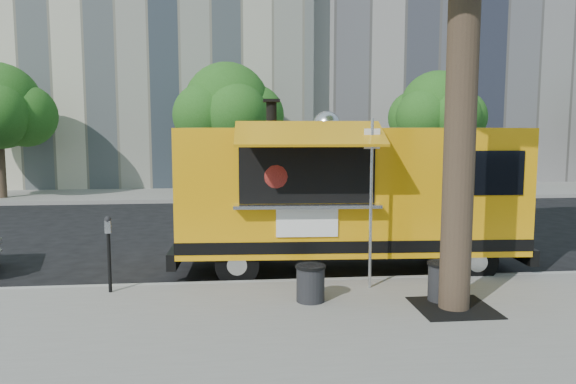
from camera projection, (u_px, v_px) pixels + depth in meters
name	position (u px, v px, depth m)	size (l,w,h in m)	color
ground	(276.00, 275.00, 11.41)	(120.00, 120.00, 0.00)	black
sidewalk	(301.00, 349.00, 7.45)	(60.00, 6.00, 0.15)	gray
curb	(280.00, 284.00, 10.48)	(60.00, 0.14, 0.16)	#999993
far_sidewalk	(251.00, 193.00, 24.73)	(60.00, 5.00, 0.15)	gray
building_mid	(440.00, 10.00, 34.18)	(20.00, 14.00, 20.00)	gray
tree_well	(454.00, 308.00, 8.89)	(1.20, 1.20, 0.02)	black
far_tree_b	(227.00, 106.00, 23.40)	(3.60, 3.60, 5.50)	#33261C
far_tree_c	(438.00, 109.00, 24.04)	(3.24, 3.24, 5.21)	#33261C
sign_post	(371.00, 193.00, 9.82)	(0.28, 0.06, 3.00)	silver
parking_meter	(109.00, 245.00, 9.65)	(0.11, 0.11, 1.33)	black
food_truck	(346.00, 192.00, 11.53)	(7.24, 3.48, 3.53)	#F3A40C
trash_bin_left	(310.00, 282.00, 9.20)	(0.50, 0.50, 0.61)	black
trash_bin_right	(443.00, 280.00, 9.21)	(0.54, 0.54, 0.65)	black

